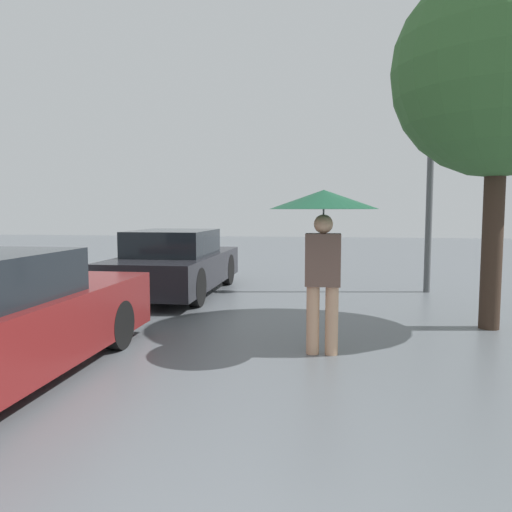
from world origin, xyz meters
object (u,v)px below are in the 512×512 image
at_px(pedestrian, 323,218).
at_px(tree, 500,71).
at_px(parked_car_farthest, 176,264).
at_px(street_lamp, 432,122).

relative_size(pedestrian, tree, 0.38).
relative_size(pedestrian, parked_car_farthest, 0.45).
xyz_separation_m(parked_car_farthest, street_lamp, (4.95, 0.92, 2.78)).
bearing_deg(tree, street_lamp, 94.85).
bearing_deg(parked_car_farthest, tree, -22.83).
distance_m(parked_car_farthest, tree, 6.35).
distance_m(parked_car_farthest, street_lamp, 5.75).
relative_size(pedestrian, street_lamp, 0.37).
bearing_deg(parked_car_farthest, street_lamp, 10.56).
relative_size(parked_car_farthest, tree, 0.85).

